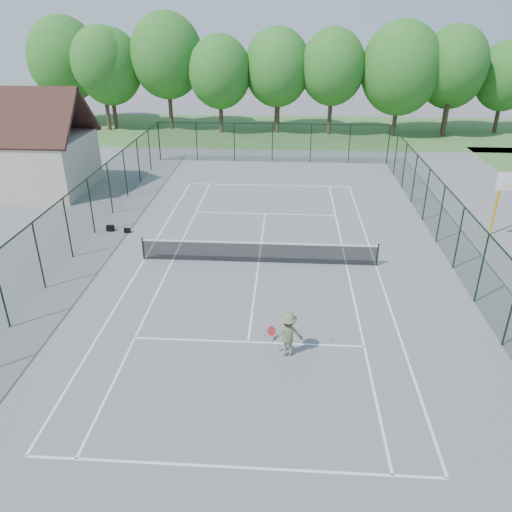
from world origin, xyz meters
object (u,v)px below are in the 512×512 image
(tennis_net, at_px, (259,251))
(sports_bag_a, at_px, (110,228))
(basketball_goal, at_px, (503,191))
(tennis_player, at_px, (288,334))

(tennis_net, height_order, sports_bag_a, tennis_net)
(tennis_net, relative_size, basketball_goal, 3.04)
(sports_bag_a, relative_size, tennis_player, 0.21)
(basketball_goal, bearing_deg, sports_bag_a, -179.13)
(basketball_goal, relative_size, sports_bag_a, 9.22)
(basketball_goal, height_order, tennis_player, basketball_goal)
(sports_bag_a, xyz_separation_m, tennis_player, (9.64, -10.30, 0.66))
(tennis_net, height_order, basketball_goal, basketball_goal)
(tennis_player, bearing_deg, basketball_goal, 44.79)
(sports_bag_a, bearing_deg, basketball_goal, 1.13)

